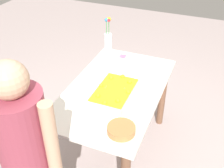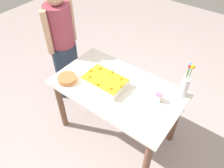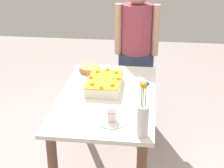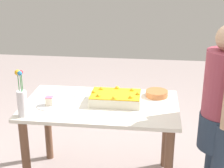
{
  "view_description": "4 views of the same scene",
  "coord_description": "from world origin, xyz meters",
  "px_view_note": "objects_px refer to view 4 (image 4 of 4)",
  "views": [
    {
      "loc": [
        -1.79,
        -0.69,
        2.12
      ],
      "look_at": [
        -0.05,
        0.01,
        0.84
      ],
      "focal_mm": 45.0,
      "sensor_mm": 36.0,
      "label": 1
    },
    {
      "loc": [
        0.9,
        -1.27,
        2.3
      ],
      "look_at": [
        -0.01,
        -0.07,
        0.85
      ],
      "focal_mm": 35.0,
      "sensor_mm": 36.0,
      "label": 2
    },
    {
      "loc": [
        2.44,
        0.33,
        1.96
      ],
      "look_at": [
        -0.07,
        0.03,
        0.82
      ],
      "focal_mm": 55.0,
      "sensor_mm": 36.0,
      "label": 3
    },
    {
      "loc": [
        -0.41,
        2.62,
        1.93
      ],
      "look_at": [
        -0.09,
        -0.1,
        0.91
      ],
      "focal_mm": 55.0,
      "sensor_mm": 36.0,
      "label": 4
    }
  ],
  "objects_px": {
    "fruit_bowl": "(157,94)",
    "person_standing": "(221,108)",
    "serving_plate_with_slice": "(50,104)",
    "cake_knife": "(71,94)",
    "flower_vase": "(22,100)",
    "sheet_cake": "(116,98)"
  },
  "relations": [
    {
      "from": "fruit_bowl",
      "to": "person_standing",
      "type": "bearing_deg",
      "value": 140.04
    },
    {
      "from": "serving_plate_with_slice",
      "to": "cake_knife",
      "type": "xyz_separation_m",
      "value": [
        -0.12,
        -0.27,
        -0.02
      ]
    },
    {
      "from": "serving_plate_with_slice",
      "to": "fruit_bowl",
      "type": "bearing_deg",
      "value": -160.35
    },
    {
      "from": "flower_vase",
      "to": "serving_plate_with_slice",
      "type": "bearing_deg",
      "value": -125.24
    },
    {
      "from": "sheet_cake",
      "to": "person_standing",
      "type": "height_order",
      "value": "person_standing"
    },
    {
      "from": "sheet_cake",
      "to": "cake_knife",
      "type": "distance_m",
      "value": 0.44
    },
    {
      "from": "serving_plate_with_slice",
      "to": "flower_vase",
      "type": "distance_m",
      "value": 0.28
    },
    {
      "from": "flower_vase",
      "to": "cake_knife",
      "type": "bearing_deg",
      "value": -119.32
    },
    {
      "from": "flower_vase",
      "to": "person_standing",
      "type": "relative_size",
      "value": 0.25
    },
    {
      "from": "serving_plate_with_slice",
      "to": "person_standing",
      "type": "distance_m",
      "value": 1.37
    },
    {
      "from": "sheet_cake",
      "to": "fruit_bowl",
      "type": "height_order",
      "value": "sheet_cake"
    },
    {
      "from": "cake_knife",
      "to": "person_standing",
      "type": "xyz_separation_m",
      "value": [
        -1.24,
        0.36,
        0.09
      ]
    },
    {
      "from": "serving_plate_with_slice",
      "to": "flower_vase",
      "type": "relative_size",
      "value": 0.57
    },
    {
      "from": "serving_plate_with_slice",
      "to": "flower_vase",
      "type": "xyz_separation_m",
      "value": [
        0.15,
        0.21,
        0.11
      ]
    },
    {
      "from": "sheet_cake",
      "to": "flower_vase",
      "type": "relative_size",
      "value": 1.12
    },
    {
      "from": "person_standing",
      "to": "flower_vase",
      "type": "bearing_deg",
      "value": 4.67
    },
    {
      "from": "cake_knife",
      "to": "fruit_bowl",
      "type": "height_order",
      "value": "fruit_bowl"
    },
    {
      "from": "cake_knife",
      "to": "flower_vase",
      "type": "bearing_deg",
      "value": 104.82
    },
    {
      "from": "sheet_cake",
      "to": "serving_plate_with_slice",
      "type": "bearing_deg",
      "value": 13.32
    },
    {
      "from": "cake_knife",
      "to": "fruit_bowl",
      "type": "relative_size",
      "value": 1.14
    },
    {
      "from": "serving_plate_with_slice",
      "to": "cake_knife",
      "type": "relative_size",
      "value": 0.96
    },
    {
      "from": "fruit_bowl",
      "to": "cake_knife",
      "type": "bearing_deg",
      "value": 3.48
    }
  ]
}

